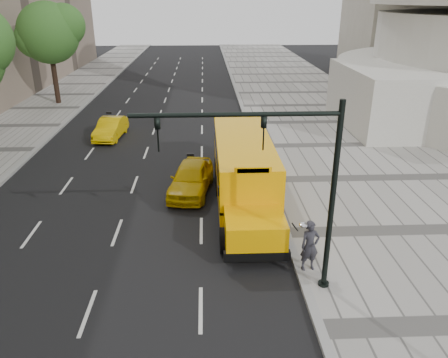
{
  "coord_description": "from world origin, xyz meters",
  "views": [
    {
      "loc": [
        2.74,
        -21.04,
        9.05
      ],
      "look_at": [
        3.5,
        -4.0,
        1.9
      ],
      "focal_mm": 35.0,
      "sensor_mm": 36.0,
      "label": 1
    }
  ],
  "objects_px": {
    "tree_c": "(49,32)",
    "school_bus": "(243,163)",
    "traffic_signal": "(288,177)",
    "taxi_far": "(111,128)",
    "taxi_near": "(191,178)",
    "pedestrian": "(310,246)"
  },
  "relations": [
    {
      "from": "tree_c",
      "to": "school_bus",
      "type": "bearing_deg",
      "value": -54.0
    },
    {
      "from": "school_bus",
      "to": "traffic_signal",
      "type": "bearing_deg",
      "value": -84.6
    },
    {
      "from": "taxi_far",
      "to": "traffic_signal",
      "type": "relative_size",
      "value": 0.65
    },
    {
      "from": "taxi_near",
      "to": "taxi_far",
      "type": "height_order",
      "value": "taxi_near"
    },
    {
      "from": "taxi_far",
      "to": "pedestrian",
      "type": "distance_m",
      "value": 19.24
    },
    {
      "from": "taxi_near",
      "to": "tree_c",
      "type": "bearing_deg",
      "value": 131.38
    },
    {
      "from": "traffic_signal",
      "to": "tree_c",
      "type": "bearing_deg",
      "value": 119.27
    },
    {
      "from": "taxi_near",
      "to": "pedestrian",
      "type": "xyz_separation_m",
      "value": [
        4.29,
        -7.08,
        0.32
      ]
    },
    {
      "from": "tree_c",
      "to": "traffic_signal",
      "type": "height_order",
      "value": "tree_c"
    },
    {
      "from": "tree_c",
      "to": "pedestrian",
      "type": "bearing_deg",
      "value": -58.15
    },
    {
      "from": "school_bus",
      "to": "pedestrian",
      "type": "bearing_deg",
      "value": -74.28
    },
    {
      "from": "pedestrian",
      "to": "traffic_signal",
      "type": "bearing_deg",
      "value": -149.9
    },
    {
      "from": "taxi_far",
      "to": "traffic_signal",
      "type": "bearing_deg",
      "value": -57.55
    },
    {
      "from": "taxi_far",
      "to": "traffic_signal",
      "type": "height_order",
      "value": "traffic_signal"
    },
    {
      "from": "taxi_near",
      "to": "traffic_signal",
      "type": "xyz_separation_m",
      "value": [
        3.19,
        -8.03,
        3.33
      ]
    },
    {
      "from": "pedestrian",
      "to": "traffic_signal",
      "type": "relative_size",
      "value": 0.29
    },
    {
      "from": "school_bus",
      "to": "traffic_signal",
      "type": "height_order",
      "value": "traffic_signal"
    },
    {
      "from": "school_bus",
      "to": "traffic_signal",
      "type": "distance_m",
      "value": 7.71
    },
    {
      "from": "pedestrian",
      "to": "taxi_far",
      "type": "bearing_deg",
      "value": 110.62
    },
    {
      "from": "tree_c",
      "to": "school_bus",
      "type": "distance_m",
      "value": 25.74
    },
    {
      "from": "taxi_near",
      "to": "taxi_far",
      "type": "bearing_deg",
      "value": 130.99
    },
    {
      "from": "taxi_near",
      "to": "taxi_far",
      "type": "relative_size",
      "value": 1.08
    }
  ]
}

